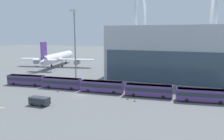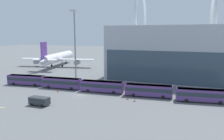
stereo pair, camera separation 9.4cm
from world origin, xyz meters
name	(u,v)px [view 1 (the left image)]	position (x,y,z in m)	size (l,w,h in m)	color
ground_plane	(81,95)	(0.00, 0.00, 0.00)	(440.00, 440.00, 0.00)	slate
airliner_at_gate_near	(57,58)	(-37.12, 43.57, 4.77)	(39.45, 38.76, 13.44)	white
airliner_at_gate_far	(148,60)	(9.05, 51.28, 4.48)	(34.75, 37.02, 13.44)	white
shuttle_bus_0	(26,79)	(-23.04, 4.36, 1.95)	(13.04, 4.30, 3.33)	#56387A
shuttle_bus_1	(62,82)	(-9.27, 4.55, 1.95)	(12.96, 3.64, 3.33)	#56387A
shuttle_bus_2	(102,86)	(4.50, 4.60, 1.95)	(12.97, 3.73, 3.33)	#56387A
shuttle_bus_3	(148,90)	(18.26, 4.73, 1.95)	(13.00, 3.95, 3.33)	#56387A
shuttle_bus_4	(203,95)	(32.03, 4.62, 1.95)	(13.05, 4.41, 3.33)	#56387A
service_van_foreground	(39,100)	(-5.17, -11.57, 1.21)	(4.94, 2.19, 2.03)	#2D3338
floodlight_mast	(75,34)	(-11.36, 17.31, 16.86)	(2.36, 2.36, 25.58)	gray
lane_stripe_0	(55,84)	(-14.46, 8.52, 0.00)	(8.26, 0.25, 0.01)	yellow
lane_stripe_2	(205,103)	(32.61, 4.00, 0.00)	(6.98, 0.25, 0.01)	yellow
lane_stripe_3	(114,90)	(7.07, 8.28, 0.00)	(9.58, 0.25, 0.01)	yellow
lane_stripe_4	(114,92)	(7.77, 6.06, 0.00)	(10.75, 0.25, 0.01)	yellow
lane_stripe_5	(90,87)	(-1.78, 9.16, 0.00)	(9.95, 0.25, 0.01)	yellow
traffic_cone_0	(58,90)	(-8.15, 0.54, 0.40)	(0.59, 0.59, 0.81)	black
traffic_cone_1	(128,98)	(13.56, 0.38, 0.30)	(0.63, 0.63, 0.61)	black
traffic_cone_2	(135,100)	(15.76, -0.69, 0.31)	(0.52, 0.52, 0.65)	black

